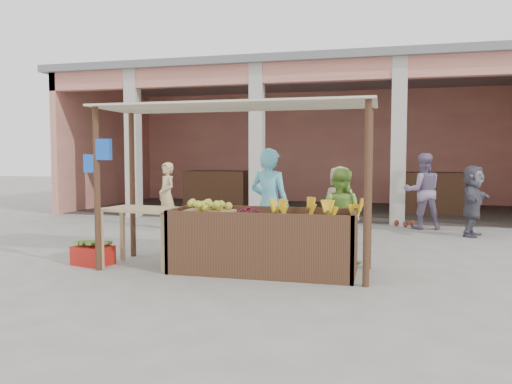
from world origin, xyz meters
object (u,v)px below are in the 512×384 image
(side_table, at_px, (141,217))
(red_crate, at_px, (93,255))
(vendor_green, at_px, (340,214))
(motorcycle, at_px, (310,220))
(fruit_stall, at_px, (263,244))
(vendor_blue, at_px, (270,201))

(side_table, distance_m, red_crate, 0.98)
(vendor_green, bearing_deg, motorcycle, -52.78)
(vendor_green, bearing_deg, fruit_stall, 52.22)
(vendor_green, relative_size, motorcycle, 0.83)
(vendor_blue, distance_m, vendor_green, 1.10)
(vendor_blue, height_order, vendor_green, vendor_blue)
(fruit_stall, height_order, motorcycle, motorcycle)
(fruit_stall, height_order, vendor_blue, vendor_blue)
(side_table, bearing_deg, vendor_green, 25.48)
(side_table, relative_size, vendor_blue, 0.62)
(red_crate, bearing_deg, fruit_stall, 15.20)
(red_crate, height_order, vendor_green, vendor_green)
(vendor_green, xyz_separation_m, motorcycle, (-0.64, 1.38, -0.29))
(fruit_stall, xyz_separation_m, vendor_blue, (-0.08, 0.77, 0.55))
(fruit_stall, relative_size, side_table, 2.20)
(vendor_blue, bearing_deg, red_crate, 34.10)
(side_table, relative_size, vendor_green, 0.76)
(red_crate, xyz_separation_m, vendor_blue, (2.56, 0.91, 0.81))
(red_crate, distance_m, vendor_green, 3.83)
(red_crate, xyz_separation_m, motorcycle, (3.00, 2.37, 0.34))
(red_crate, relative_size, vendor_green, 0.36)
(fruit_stall, relative_size, vendor_green, 1.68)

